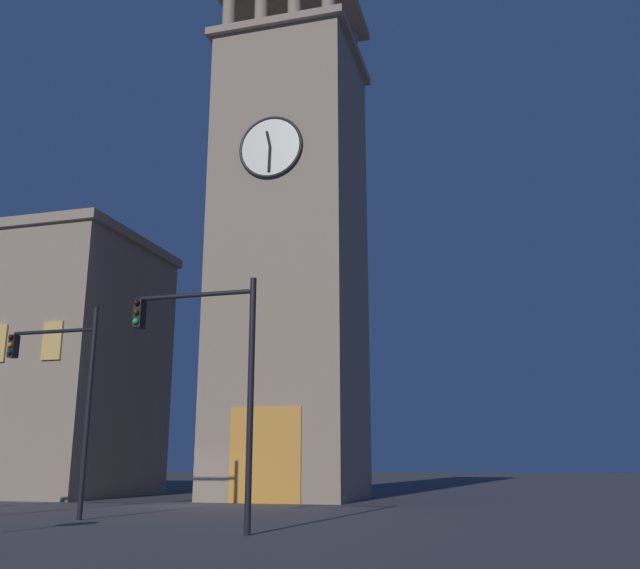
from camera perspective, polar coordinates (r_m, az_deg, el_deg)
The scene contains 4 objects.
ground_plane at distance 29.38m, azimuth -11.85°, elevation -17.42°, with size 200.00×200.00×0.00m, color #424247.
clocktower at distance 34.98m, azimuth -2.42°, elevation 2.83°, with size 7.19×7.08×29.42m.
traffic_signal_mid at distance 17.86m, azimuth -8.75°, elevation -6.25°, with size 3.41×0.41×6.27m.
traffic_signal_far at distance 23.54m, azimuth -20.29°, elevation -7.55°, with size 3.19×0.41×6.49m.
Camera 1 is at (-13.22, 26.19, 1.66)m, focal length 38.82 mm.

